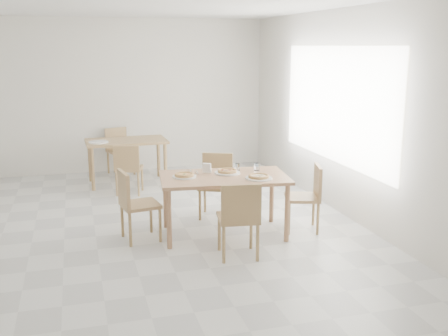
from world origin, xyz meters
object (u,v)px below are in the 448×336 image
object	(u,v)px
plate_mushroom	(259,178)
chair_south	(239,215)
chair_west	(133,201)
napkin_holder	(207,169)
tumbler_a	(237,167)
main_table	(224,182)
plate_empty	(98,142)
chair_back_s	(128,166)
plate_pepperoni	(227,173)
chair_north	(216,180)
plate_margherita	(184,177)
pizza_margherita	(184,175)
chair_east	(309,193)
pizza_mushroom	(259,176)
tumbler_b	(257,167)
second_table	(126,146)
chair_back_n	(119,147)
pizza_pepperoni	(227,171)

from	to	relation	value
plate_mushroom	chair_south	bearing A→B (deg)	-127.43
chair_west	napkin_holder	bearing A→B (deg)	-92.81
tumbler_a	main_table	bearing A→B (deg)	-135.87
main_table	plate_empty	xyz separation A→B (m)	(-1.36, 2.74, 0.09)
chair_west	chair_back_s	xyz separation A→B (m)	(0.14, 2.04, -0.03)
plate_mushroom	plate_pepperoni	bearing A→B (deg)	128.17
chair_north	plate_margherita	xyz separation A→B (m)	(-0.59, -0.70, 0.26)
chair_south	pizza_margherita	distance (m)	1.00
chair_east	pizza_mushroom	bearing A→B (deg)	-64.49
tumbler_b	napkin_holder	xyz separation A→B (m)	(-0.65, 0.04, 0.01)
chair_north	pizza_margherita	world-z (taller)	chair_north
chair_west	second_table	size ratio (longest dim) A/B	0.64
plate_mushroom	tumbler_a	world-z (taller)	tumbler_a
chair_north	main_table	bearing A→B (deg)	-73.51
pizza_margherita	second_table	world-z (taller)	pizza_margherita
chair_back_s	chair_back_n	bearing A→B (deg)	-72.64
chair_north	plate_margherita	bearing A→B (deg)	-105.41
chair_west	plate_empty	xyz separation A→B (m)	(-0.26, 2.65, 0.26)
pizza_mushroom	chair_back_n	xyz separation A→B (m)	(-1.33, 3.89, -0.30)
chair_east	pizza_pepperoni	size ratio (longest dim) A/B	3.36
plate_empty	pizza_mushroom	bearing A→B (deg)	-60.02
pizza_pepperoni	napkin_holder	size ratio (longest dim) A/B	2.00
chair_north	chair_east	size ratio (longest dim) A/B	1.01
chair_east	second_table	distance (m)	3.60
plate_mushroom	pizza_margherita	world-z (taller)	pizza_margherita
second_table	chair_back_n	xyz separation A→B (m)	(-0.07, 0.77, -0.17)
pizza_margherita	pizza_mushroom	xyz separation A→B (m)	(0.84, -0.32, 0.00)
pizza_margherita	tumbler_b	bearing A→B (deg)	5.26
tumbler_b	pizza_mushroom	bearing A→B (deg)	-106.21
pizza_pepperoni	second_table	size ratio (longest dim) A/B	0.19
chair_west	plate_empty	bearing A→B (deg)	-3.44
main_table	second_table	bearing A→B (deg)	114.04
chair_south	chair_back_s	world-z (taller)	chair_south
chair_south	chair_east	distance (m)	1.30
pizza_pepperoni	plate_empty	bearing A→B (deg)	118.72
chair_east	tumbler_a	world-z (taller)	chair_east
tumbler_a	napkin_holder	bearing A→B (deg)	-174.35
chair_north	chair_back_n	bearing A→B (deg)	135.30
main_table	tumbler_b	xyz separation A→B (m)	(0.48, 0.16, 0.13)
chair_east	plate_margherita	distance (m)	1.59
chair_north	tumbler_b	size ratio (longest dim) A/B	8.73
main_table	pizza_pepperoni	xyz separation A→B (m)	(0.08, 0.11, 0.11)
pizza_margherita	pizza_mushroom	size ratio (longest dim) A/B	1.07
second_table	chair_south	bearing A→B (deg)	-78.53
chair_south	pizza_pepperoni	distance (m)	0.95
plate_empty	main_table	bearing A→B (deg)	-63.54
pizza_margherita	second_table	bearing A→B (deg)	98.53
pizza_mushroom	plate_margherita	bearing A→B (deg)	159.25
plate_margherita	plate_pepperoni	size ratio (longest dim) A/B	0.92
napkin_holder	second_table	distance (m)	2.77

